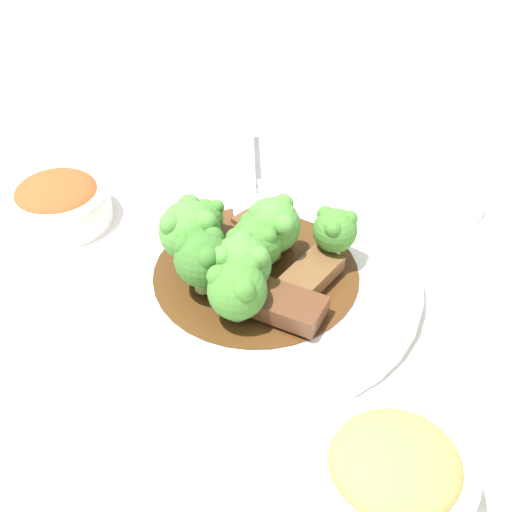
% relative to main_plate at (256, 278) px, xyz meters
% --- Properties ---
extents(ground_plane, '(4.00, 4.00, 0.00)m').
position_rel_main_plate_xyz_m(ground_plane, '(0.00, 0.00, -0.01)').
color(ground_plane, silver).
extents(main_plate, '(0.28, 0.28, 0.02)m').
position_rel_main_plate_xyz_m(main_plate, '(0.00, 0.00, 0.00)').
color(main_plate, white).
rests_on(main_plate, ground_plane).
extents(beef_strip_0, '(0.04, 0.06, 0.02)m').
position_rel_main_plate_xyz_m(beef_strip_0, '(0.04, 0.02, 0.02)').
color(beef_strip_0, brown).
rests_on(beef_strip_0, main_plate).
extents(beef_strip_1, '(0.07, 0.03, 0.01)m').
position_rel_main_plate_xyz_m(beef_strip_1, '(0.01, -0.04, 0.02)').
color(beef_strip_1, brown).
rests_on(beef_strip_1, main_plate).
extents(beef_strip_2, '(0.05, 0.05, 0.01)m').
position_rel_main_plate_xyz_m(beef_strip_2, '(0.03, 0.05, 0.01)').
color(beef_strip_2, '#56331E').
rests_on(beef_strip_2, main_plate).
extents(beef_strip_3, '(0.06, 0.04, 0.01)m').
position_rel_main_plate_xyz_m(beef_strip_3, '(0.01, 0.03, 0.01)').
color(beef_strip_3, brown).
rests_on(beef_strip_3, main_plate).
extents(beef_strip_4, '(0.05, 0.07, 0.01)m').
position_rel_main_plate_xyz_m(beef_strip_4, '(-0.03, -0.05, 0.02)').
color(beef_strip_4, '#56331E').
rests_on(beef_strip_4, main_plate).
extents(broccoli_floret_0, '(0.05, 0.05, 0.05)m').
position_rel_main_plate_xyz_m(broccoli_floret_0, '(-0.05, -0.02, 0.04)').
color(broccoli_floret_0, '#7FA84C').
rests_on(broccoli_floret_0, main_plate).
extents(broccoli_floret_1, '(0.05, 0.05, 0.05)m').
position_rel_main_plate_xyz_m(broccoli_floret_1, '(-0.03, -0.01, 0.04)').
color(broccoli_floret_1, '#8EB756').
rests_on(broccoli_floret_1, main_plate).
extents(broccoli_floret_2, '(0.03, 0.03, 0.04)m').
position_rel_main_plate_xyz_m(broccoli_floret_2, '(0.00, 0.06, 0.04)').
color(broccoli_floret_2, '#8EB756').
rests_on(broccoli_floret_2, main_plate).
extents(broccoli_floret_3, '(0.05, 0.05, 0.06)m').
position_rel_main_plate_xyz_m(broccoli_floret_3, '(0.02, -0.00, 0.04)').
color(broccoli_floret_3, '#8EB756').
rests_on(broccoli_floret_3, main_plate).
extents(broccoli_floret_4, '(0.05, 0.05, 0.06)m').
position_rel_main_plate_xyz_m(broccoli_floret_4, '(-0.03, 0.05, 0.04)').
color(broccoli_floret_4, '#7FA84C').
rests_on(broccoli_floret_4, main_plate).
extents(broccoli_floret_5, '(0.04, 0.04, 0.05)m').
position_rel_main_plate_xyz_m(broccoli_floret_5, '(0.05, -0.04, 0.04)').
color(broccoli_floret_5, '#8EB756').
rests_on(broccoli_floret_5, main_plate).
extents(broccoli_floret_6, '(0.05, 0.05, 0.05)m').
position_rel_main_plate_xyz_m(broccoli_floret_6, '(-0.04, 0.02, 0.04)').
color(broccoli_floret_6, '#7FA84C').
rests_on(broccoli_floret_6, main_plate).
extents(broccoli_floret_7, '(0.04, 0.04, 0.05)m').
position_rel_main_plate_xyz_m(broccoli_floret_7, '(-0.00, 0.00, 0.04)').
color(broccoli_floret_7, '#7FA84C').
rests_on(broccoli_floret_7, main_plate).
extents(serving_spoon, '(0.18, 0.15, 0.01)m').
position_rel_main_plate_xyz_m(serving_spoon, '(0.07, 0.06, 0.02)').
color(serving_spoon, '#B7B7BC').
rests_on(serving_spoon, main_plate).
extents(side_bowl_kimchi, '(0.10, 0.10, 0.04)m').
position_rel_main_plate_xyz_m(side_bowl_kimchi, '(-0.04, 0.21, 0.01)').
color(side_bowl_kimchi, white).
rests_on(side_bowl_kimchi, ground_plane).
extents(side_bowl_appetizer, '(0.10, 0.10, 0.05)m').
position_rel_main_plate_xyz_m(side_bowl_appetizer, '(-0.11, -0.19, 0.02)').
color(side_bowl_appetizer, white).
rests_on(side_bowl_appetizer, ground_plane).
extents(sauce_dish, '(0.08, 0.08, 0.01)m').
position_rel_main_plate_xyz_m(sauce_dish, '(0.20, -0.08, -0.00)').
color(sauce_dish, white).
rests_on(sauce_dish, ground_plane).
extents(paper_napkin, '(0.12, 0.10, 0.01)m').
position_rel_main_plate_xyz_m(paper_napkin, '(0.17, -0.10, -0.01)').
color(paper_napkin, white).
rests_on(paper_napkin, ground_plane).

